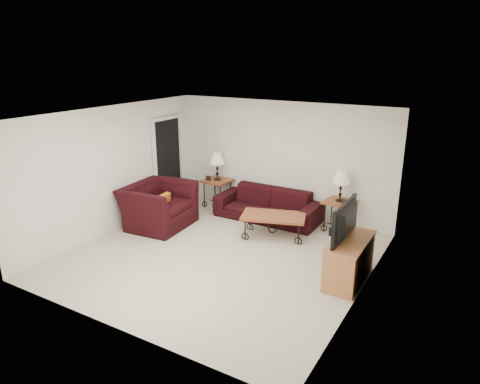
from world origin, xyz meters
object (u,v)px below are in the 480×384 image
Objects in this scene: sofa at (267,205)px; armchair at (158,206)px; coffee_table at (273,226)px; lamp_right at (341,186)px; side_table_left at (218,193)px; backpack at (338,228)px; side_table_right at (339,216)px; television at (351,222)px; lamp_left at (217,166)px; tv_stand at (349,260)px.

sofa is 1.67× the size of armchair.
lamp_right is at bearing 44.46° from coffee_table.
side_table_left is (-1.40, 0.18, -0.01)m from sofa.
lamp_right is 3.73m from armchair.
armchair reaches higher than sofa.
lamp_right is 1.28× the size of backpack.
side_table_right is (1.52, 0.18, -0.02)m from sofa.
side_table_left is 1.32× the size of backpack.
television is (1.76, -0.95, 0.77)m from coffee_table.
backpack is at bearing -9.02° from side_table_left.
lamp_left reaches higher than tv_stand.
lamp_right is at bearing -0.00° from lamp_left.
side_table_right is 3.70m from armchair.
sofa is 2.31m from armchair.
side_table_right reaches higher than backpack.
lamp_left reaches higher than armchair.
lamp_left is 1.32× the size of backpack.
tv_stand reaches higher than sofa.
tv_stand is at bearing -67.52° from side_table_right.
tv_stand is (1.78, -0.95, 0.12)m from coffee_table.
side_table_left is at bearing -117.49° from television.
television reaches higher than side_table_right.
backpack is (3.46, 1.15, -0.20)m from armchair.
side_table_right is 2.99m from lamp_left.
backpack is at bearing 22.97° from coffee_table.
backpack is at bearing -9.02° from lamp_left.
backpack is at bearing -72.76° from lamp_right.
lamp_left is (0.00, 0.00, 0.65)m from side_table_left.
side_table_right is (2.92, -0.00, -0.01)m from side_table_left.
lamp_right is 0.52× the size of coffee_table.
sofa is 2.96m from television.
armchair is at bearing -140.76° from sofa.
coffee_table is at bearing -56.00° from sofa.
coffee_table is 1.17× the size of television.
side_table_left is 0.53× the size of coffee_table.
armchair is at bearing -153.63° from lamp_right.
coffee_table is at bearing -26.70° from side_table_left.
coffee_table is 2.03m from tv_stand.
side_table_left is 0.48× the size of armchair.
tv_stand is at bearing -27.36° from side_table_left.
armchair is at bearing -103.44° from lamp_left.
side_table_left is at bearing 180.00° from lamp_right.
tv_stand reaches higher than side_table_left.
armchair is 2.77× the size of backpack.
lamp_left is at bearing 0.00° from side_table_left.
side_table_right is 0.51m from backpack.
lamp_right is at bearing -158.03° from television.
television is at bearing -27.49° from side_table_left.
lamp_right is at bearing 112.48° from tv_stand.
side_table_right is 0.63m from lamp_right.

